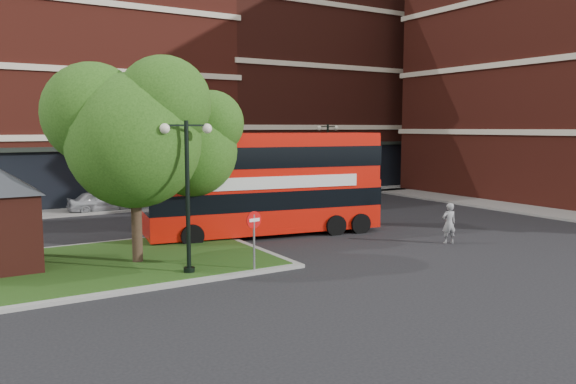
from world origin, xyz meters
TOP-DOWN VIEW (x-y plane):
  - ground at (0.00, 0.00)m, footprint 120.00×120.00m
  - pavement_far at (0.00, 16.50)m, footprint 44.00×3.00m
  - pavement_side at (16.50, 2.00)m, footprint 3.00×28.00m
  - terrace_far_left at (-8.00, 24.00)m, footprint 26.00×12.00m
  - terrace_far_right at (14.00, 24.00)m, footprint 18.00×12.00m
  - traffic_island at (-8.00, 3.00)m, footprint 12.60×7.60m
  - tree_island_west at (-6.60, 2.58)m, footprint 5.40×4.71m
  - tree_island_east at (-3.58, 5.06)m, footprint 4.46×3.90m
  - lamp_island at (-5.50, 0.20)m, footprint 1.72×0.36m
  - lamp_far_left at (2.00, 14.50)m, footprint 1.72×0.36m
  - lamp_far_right at (10.00, 14.50)m, footprint 1.72×0.36m
  - bus at (-0.01, 5.08)m, footprint 10.68×4.01m
  - woman at (5.63, -0.44)m, footprint 0.70×0.55m
  - car_silver at (-4.69, 16.00)m, footprint 3.61×1.45m
  - car_white at (7.30, 16.00)m, footprint 3.95×1.50m
  - no_entry_sign at (-3.50, -0.50)m, footprint 0.57×0.12m

SIDE VIEW (x-z plane):
  - ground at x=0.00m, z-range 0.00..0.00m
  - pavement_far at x=0.00m, z-range 0.00..0.12m
  - pavement_side at x=16.50m, z-range 0.00..0.12m
  - traffic_island at x=-8.00m, z-range -0.01..0.14m
  - car_silver at x=-4.69m, z-range 0.00..1.23m
  - car_white at x=7.30m, z-range 0.00..1.29m
  - woman at x=5.63m, z-range 0.00..1.69m
  - no_entry_sign at x=-3.50m, z-range 0.44..2.50m
  - bus at x=-0.01m, z-range 0.62..4.60m
  - lamp_island at x=-5.50m, z-range 0.33..5.33m
  - lamp_far_left at x=2.00m, z-range 0.33..5.33m
  - lamp_far_right at x=10.00m, z-range 0.33..5.33m
  - tree_island_east at x=-3.58m, z-range 1.10..7.39m
  - tree_island_west at x=-6.60m, z-range 1.19..8.40m
  - terrace_far_left at x=-8.00m, z-range 0.00..14.00m
  - terrace_far_right at x=14.00m, z-range 0.00..16.00m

